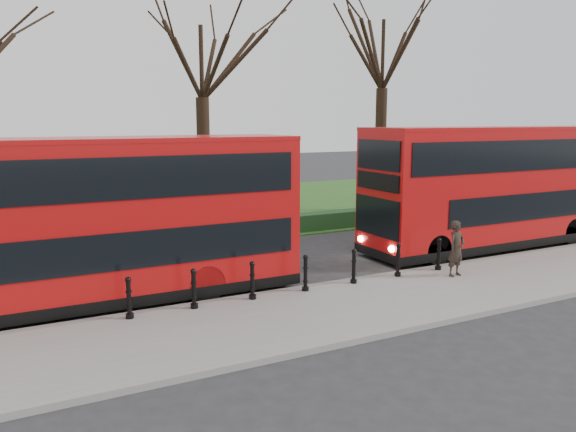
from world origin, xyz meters
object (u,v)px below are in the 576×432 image
bus_lead (92,222)px  pedestrian (456,248)px  bollard_row (305,274)px  bus_rear (500,187)px

bus_lead → pedestrian: (10.36, -2.77, -1.24)m
bollard_row → bus_rear: bearing=12.1°
bus_lead → pedestrian: bus_lead is taller
bollard_row → bus_rear: size_ratio=0.85×
bus_rear → bollard_row: bearing=-167.9°
pedestrian → bus_rear: bearing=20.0°
bus_lead → bollard_row: bearing=-20.0°
bus_rear → pedestrian: 5.90m
bus_lead → bus_rear: (15.32, 0.13, 0.10)m
bollard_row → bus_lead: bus_lead is taller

